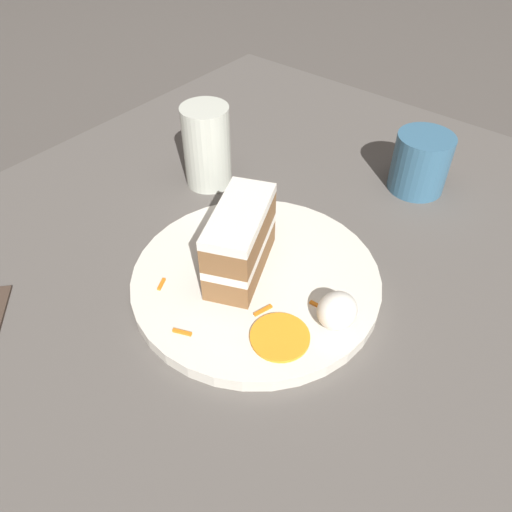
{
  "coord_description": "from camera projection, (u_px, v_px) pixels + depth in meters",
  "views": [
    {
      "loc": [
        0.37,
        0.28,
        0.48
      ],
      "look_at": [
        0.04,
        0.01,
        0.07
      ],
      "focal_mm": 35.0,
      "sensor_mm": 36.0,
      "label": 1
    }
  ],
  "objects": [
    {
      "name": "dining_table",
      "position": [
        269.0,
        273.0,
        0.66
      ],
      "size": [
        1.07,
        0.95,
        0.02
      ],
      "primitive_type": "cube",
      "color": "#56514C",
      "rests_on": "ground"
    },
    {
      "name": "carrot_shreds_scatter",
      "position": [
        225.0,
        309.0,
        0.57
      ],
      "size": [
        0.13,
        0.17,
        0.0
      ],
      "color": "orange",
      "rests_on": "plate"
    },
    {
      "name": "cream_dollop",
      "position": [
        337.0,
        311.0,
        0.55
      ],
      "size": [
        0.05,
        0.04,
        0.04
      ],
      "primitive_type": "ellipsoid",
      "color": "white",
      "rests_on": "plate"
    },
    {
      "name": "orange_garnish",
      "position": [
        280.0,
        337.0,
        0.54
      ],
      "size": [
        0.07,
        0.07,
        0.0
      ],
      "primitive_type": "cylinder",
      "color": "orange",
      "rests_on": "plate"
    },
    {
      "name": "ground_plane",
      "position": [
        269.0,
        279.0,
        0.67
      ],
      "size": [
        6.0,
        6.0,
        0.0
      ],
      "primitive_type": "plane",
      "color": "#4C4742",
      "rests_on": "ground"
    },
    {
      "name": "cake_slice",
      "position": [
        240.0,
        241.0,
        0.59
      ],
      "size": [
        0.14,
        0.1,
        0.09
      ],
      "rotation": [
        0.0,
        0.0,
        5.12
      ],
      "color": "brown",
      "rests_on": "plate"
    },
    {
      "name": "plate",
      "position": [
        256.0,
        279.0,
        0.62
      ],
      "size": [
        0.31,
        0.31,
        0.02
      ],
      "primitive_type": "cylinder",
      "color": "silver",
      "rests_on": "dining_table"
    },
    {
      "name": "coffee_mug",
      "position": [
        421.0,
        161.0,
        0.75
      ],
      "size": [
        0.08,
        0.08,
        0.09
      ],
      "color": "#386684",
      "rests_on": "dining_table"
    },
    {
      "name": "drinking_glass",
      "position": [
        207.0,
        152.0,
        0.75
      ],
      "size": [
        0.07,
        0.07,
        0.13
      ],
      "color": "beige",
      "rests_on": "dining_table"
    }
  ]
}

